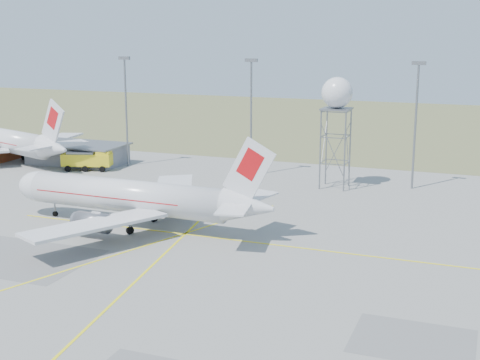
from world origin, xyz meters
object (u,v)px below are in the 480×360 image
at_px(airliner_far, 4,141).
at_px(radar_tower, 336,126).
at_px(fire_truck, 88,161).
at_px(airliner_main, 132,197).

distance_m(airliner_far, radar_tower, 65.94).
xyz_separation_m(airliner_far, fire_truck, (20.21, -1.39, -2.38)).
relative_size(radar_tower, fire_truck, 1.90).
bearing_deg(fire_truck, airliner_main, -65.36).
xyz_separation_m(radar_tower, fire_truck, (-45.45, -2.68, -8.37)).
xyz_separation_m(airliner_main, airliner_far, (-46.06, 30.16, 0.14)).
relative_size(airliner_far, radar_tower, 2.13).
distance_m(airliner_far, fire_truck, 20.39).
bearing_deg(fire_truck, airliner_far, 158.75).
bearing_deg(airliner_main, airliner_far, -31.52).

